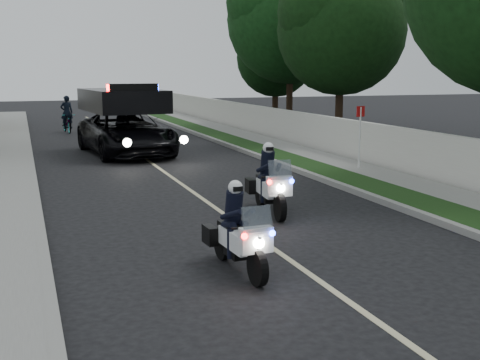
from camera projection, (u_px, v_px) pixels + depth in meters
The scene contains 16 objects.
ground at pixel (277, 251), 11.44m from camera, with size 120.00×120.00×0.00m, color black.
curb_right at pixel (274, 162), 22.06m from camera, with size 0.20×60.00×0.15m, color gray.
grass_verge at pixel (292, 161), 22.29m from camera, with size 1.20×60.00×0.16m, color #193814.
sidewalk_right at pixel (325, 159), 22.71m from camera, with size 1.40×60.00×0.16m, color gray.
property_wall at pixel (349, 140), 22.92m from camera, with size 0.22×60.00×1.50m, color beige.
curb_left at pixel (33, 175), 19.37m from camera, with size 0.20×60.00×0.15m, color gray.
lane_marking at pixel (161, 170), 20.72m from camera, with size 0.12×50.00×0.01m, color #BFB78C.
police_moto_left at pixel (238, 271), 10.32m from camera, with size 0.63×1.80×1.53m, color white, non-canonical shape.
police_moto_right at pixel (269, 213), 14.51m from camera, with size 0.68×1.96×1.66m, color silver, non-canonical shape.
police_suv at pixel (127, 154), 24.52m from camera, with size 2.86×6.17×3.00m, color black.
bicycle at pixel (68, 133), 32.96m from camera, with size 0.66×1.90×0.99m, color black.
cyclist at pixel (68, 133), 32.96m from camera, with size 0.64×0.42×1.76m, color black.
sign_post at pixel (359, 172), 20.25m from camera, with size 0.35×0.35×2.23m, color red, non-canonical shape.
tree_right_c at pixel (338, 141), 29.16m from camera, with size 5.91×5.91×9.85m, color black, non-canonical shape.
tree_right_d at pixel (289, 129), 34.96m from camera, with size 6.99×6.99×11.64m, color #164317, non-canonical shape.
tree_right_e at pixel (275, 125), 37.77m from camera, with size 4.68×4.68×7.79m, color black, non-canonical shape.
Camera 1 is at (-4.32, -10.17, 3.32)m, focal length 46.28 mm.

